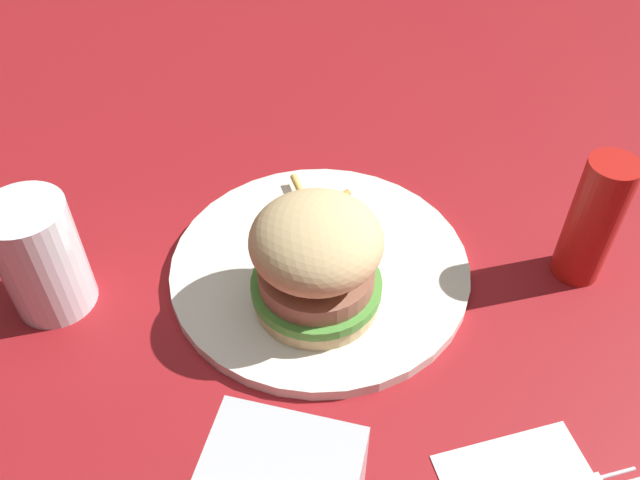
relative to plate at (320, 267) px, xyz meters
name	(u,v)px	position (x,y,z in m)	size (l,w,h in m)	color
ground_plane	(306,251)	(-0.03, -0.01, -0.01)	(1.60, 1.60, 0.00)	maroon
plate	(320,267)	(0.00, 0.00, 0.00)	(0.28, 0.28, 0.01)	silver
sandwich	(321,258)	(0.04, -0.01, 0.06)	(0.11, 0.11, 0.10)	tan
fries_pile	(306,216)	(-0.06, 0.00, 0.01)	(0.10, 0.09, 0.01)	gold
drink_glass	(43,262)	(0.00, -0.24, 0.04)	(0.07, 0.07, 0.11)	silver
ketchup_bottle	(593,221)	(0.03, 0.24, 0.06)	(0.04, 0.04, 0.13)	#B21914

